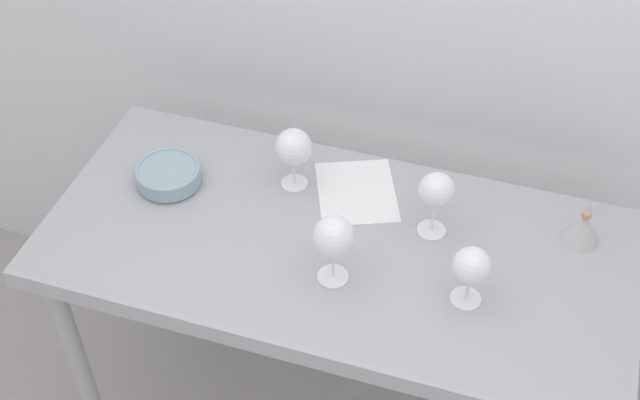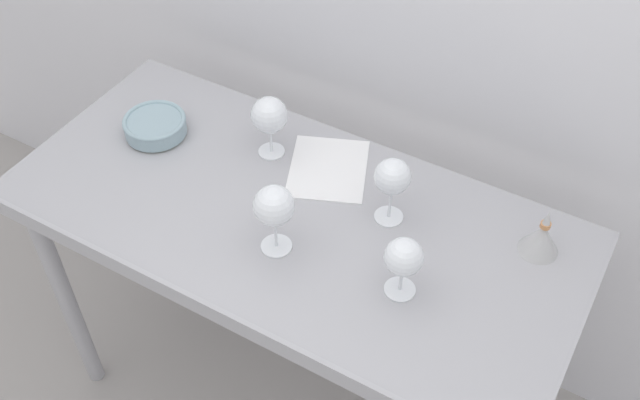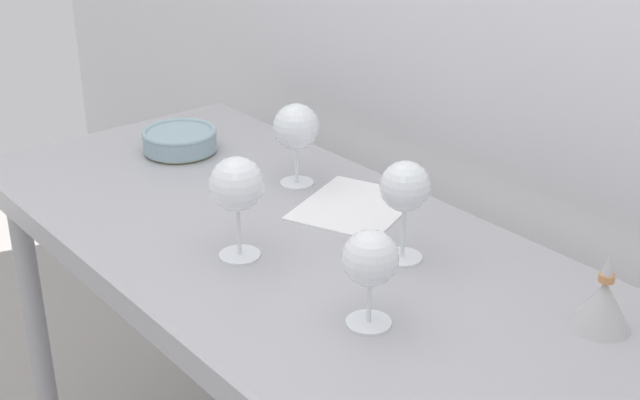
{
  "view_description": "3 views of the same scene",
  "coord_description": "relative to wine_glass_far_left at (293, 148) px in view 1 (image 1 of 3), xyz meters",
  "views": [
    {
      "loc": [
        0.37,
        -1.31,
        2.35
      ],
      "look_at": [
        -0.05,
        0.04,
        0.98
      ],
      "focal_mm": 46.86,
      "sensor_mm": 36.0,
      "label": 1
    },
    {
      "loc": [
        0.67,
        -1.03,
        2.2
      ],
      "look_at": [
        0.07,
        0.0,
        0.97
      ],
      "focal_mm": 41.74,
      "sensor_mm": 36.0,
      "label": 2
    },
    {
      "loc": [
        1.15,
        -0.85,
        1.62
      ],
      "look_at": [
        0.07,
        0.03,
        0.98
      ],
      "focal_mm": 49.31,
      "sensor_mm": 36.0,
      "label": 3
    }
  ],
  "objects": [
    {
      "name": "steel_counter",
      "position": [
        0.16,
        -0.16,
        -0.22
      ],
      "size": [
        1.4,
        0.65,
        0.9
      ],
      "color": "#A2A2A7",
      "rests_on": "ground_plane"
    },
    {
      "name": "wine_glass_far_left",
      "position": [
        0.0,
        0.0,
        0.0
      ],
      "size": [
        0.09,
        0.09,
        0.17
      ],
      "color": "white",
      "rests_on": "steel_counter"
    },
    {
      "name": "wine_glass_near_right",
      "position": [
        0.48,
        -0.24,
        -0.01
      ],
      "size": [
        0.08,
        0.08,
        0.15
      ],
      "color": "white",
      "rests_on": "steel_counter"
    },
    {
      "name": "wine_glass_far_right",
      "position": [
        0.37,
        -0.06,
        0.01
      ],
      "size": [
        0.09,
        0.09,
        0.18
      ],
      "color": "white",
      "rests_on": "steel_counter"
    },
    {
      "name": "wine_glass_near_center",
      "position": [
        0.18,
        -0.27,
        0.01
      ],
      "size": [
        0.09,
        0.09,
        0.18
      ],
      "color": "white",
      "rests_on": "steel_counter"
    },
    {
      "name": "tasting_sheet_upper",
      "position": [
        0.16,
        0.02,
        -0.12
      ],
      "size": [
        0.27,
        0.29,
        0.0
      ],
      "primitive_type": "cube",
      "rotation": [
        0.0,
        0.0,
        0.39
      ],
      "color": "white",
      "rests_on": "steel_counter"
    },
    {
      "name": "tasting_bowl",
      "position": [
        -0.3,
        -0.09,
        -0.09
      ],
      "size": [
        0.17,
        0.17,
        0.05
      ],
      "color": "#DBCC66",
      "rests_on": "steel_counter"
    },
    {
      "name": "decanter_funnel",
      "position": [
        0.71,
        0.02,
        -0.08
      ],
      "size": [
        0.09,
        0.09,
        0.13
      ],
      "color": "#B2B2B2",
      "rests_on": "steel_counter"
    }
  ]
}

